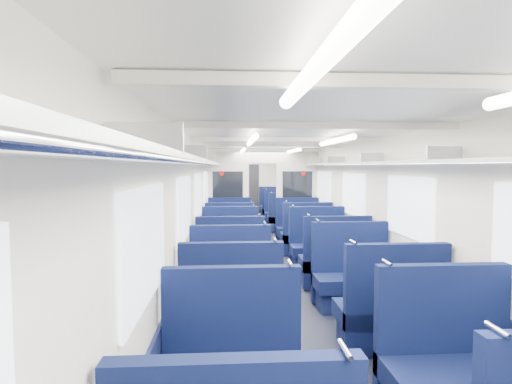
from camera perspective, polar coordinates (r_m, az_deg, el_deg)
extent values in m
cube|color=black|center=(8.13, 2.36, -10.12)|extent=(2.80, 18.00, 0.01)
cube|color=white|center=(7.91, 2.40, 6.65)|extent=(2.80, 18.00, 0.01)
cube|color=silver|center=(7.91, -7.76, -1.90)|extent=(0.02, 18.00, 2.35)
cube|color=#101738|center=(8.03, -7.61, -7.77)|extent=(0.03, 17.90, 0.70)
cube|color=silver|center=(8.20, 12.15, -1.75)|extent=(0.02, 18.00, 2.35)
cube|color=#101738|center=(8.32, 11.97, -7.42)|extent=(0.03, 17.90, 0.70)
cube|color=silver|center=(16.89, -0.90, 1.03)|extent=(2.80, 0.02, 2.35)
cube|color=#B2B5BA|center=(7.86, -6.50, 3.88)|extent=(0.34, 17.40, 0.04)
cylinder|color=silver|center=(7.86, -5.19, 3.74)|extent=(0.02, 17.40, 0.02)
cube|color=#B2B5BA|center=(1.89, -15.17, 7.20)|extent=(0.34, 0.03, 0.14)
cube|color=#B2B5BA|center=(3.87, -9.31, 5.36)|extent=(0.34, 0.03, 0.14)
cube|color=#B2B5BA|center=(5.87, -7.43, 4.76)|extent=(0.34, 0.03, 0.14)
cube|color=#B2B5BA|center=(7.86, -6.51, 4.46)|extent=(0.34, 0.03, 0.14)
cube|color=#B2B5BA|center=(9.86, -5.96, 4.28)|extent=(0.34, 0.03, 0.14)
cube|color=#B2B5BA|center=(11.86, -5.59, 4.16)|extent=(0.34, 0.03, 0.14)
cube|color=#B2B5BA|center=(13.86, -5.33, 4.08)|extent=(0.34, 0.03, 0.14)
cube|color=#B2B5BA|center=(15.86, -5.14, 4.02)|extent=(0.34, 0.03, 0.14)
cube|color=#B2B5BA|center=(8.12, 11.00, 3.83)|extent=(0.34, 17.40, 0.04)
cylinder|color=silver|center=(8.08, 9.76, 3.70)|extent=(0.02, 17.40, 0.02)
cube|color=#B2B5BA|center=(4.38, 24.54, 4.88)|extent=(0.34, 0.03, 0.14)
cube|color=#B2B5BA|center=(6.21, 15.73, 4.59)|extent=(0.34, 0.03, 0.14)
cube|color=#B2B5BA|center=(8.12, 11.01, 4.39)|extent=(0.34, 0.03, 0.14)
cube|color=#B2B5BA|center=(10.07, 8.10, 4.25)|extent=(0.34, 0.03, 0.14)
cube|color=#B2B5BA|center=(12.03, 6.13, 4.15)|extent=(0.34, 0.03, 0.14)
cube|color=#B2B5BA|center=(14.01, 4.72, 4.08)|extent=(0.34, 0.03, 0.14)
cube|color=#B2B5BA|center=(15.99, 3.66, 4.02)|extent=(0.34, 0.03, 0.14)
cube|color=white|center=(2.75, -14.94, -7.14)|extent=(0.02, 1.30, 0.75)
cube|color=white|center=(5.01, -9.85, -2.27)|extent=(0.02, 1.30, 0.75)
cube|color=white|center=(7.29, -7.95, -0.43)|extent=(0.02, 1.30, 0.75)
cube|color=white|center=(9.58, -6.96, 0.53)|extent=(0.02, 1.30, 0.75)
cube|color=white|center=(12.38, -6.24, 1.22)|extent=(0.02, 1.30, 0.75)
cube|color=white|center=(14.67, -5.86, 1.59)|extent=(0.02, 1.30, 0.75)
cube|color=white|center=(5.46, 20.37, -1.97)|extent=(0.02, 1.30, 0.75)
cube|color=white|center=(7.61, 13.27, -0.33)|extent=(0.02, 1.30, 0.75)
cube|color=white|center=(9.82, 9.34, 0.58)|extent=(0.02, 1.30, 0.75)
cube|color=white|center=(12.56, 6.44, 1.25)|extent=(0.02, 1.30, 0.75)
cube|color=white|center=(14.83, 4.86, 1.61)|extent=(0.02, 1.30, 0.75)
cube|color=silver|center=(2.07, 21.13, 14.00)|extent=(2.70, 0.06, 0.06)
cube|color=silver|center=(3.96, 8.72, 9.09)|extent=(2.70, 0.06, 0.06)
cube|color=silver|center=(5.93, 4.50, 7.28)|extent=(2.70, 0.06, 0.06)
cube|color=silver|center=(7.91, 2.40, 6.36)|extent=(2.70, 0.06, 0.06)
cube|color=silver|center=(9.90, 1.15, 5.80)|extent=(2.70, 0.06, 0.06)
cube|color=silver|center=(11.89, 0.31, 5.43)|extent=(2.70, 0.06, 0.06)
cube|color=silver|center=(13.88, -0.28, 5.17)|extent=(2.70, 0.06, 0.06)
cube|color=silver|center=(15.88, -0.72, 4.97)|extent=(2.70, 0.06, 0.06)
cylinder|color=white|center=(1.43, 8.86, 17.07)|extent=(0.07, 1.60, 0.07)
cylinder|color=white|center=(5.37, -0.59, 7.14)|extent=(0.07, 1.60, 0.07)
cylinder|color=white|center=(8.86, -1.86, 5.74)|extent=(0.07, 1.60, 0.07)
cylinder|color=white|center=(13.36, -2.51, 5.01)|extent=(0.07, 1.60, 0.07)
cylinder|color=white|center=(5.54, 10.93, 6.97)|extent=(0.07, 1.60, 0.07)
cylinder|color=white|center=(8.97, 5.22, 5.70)|extent=(0.07, 1.60, 0.07)
cylinder|color=white|center=(13.43, 2.20, 5.00)|extent=(0.07, 1.60, 0.07)
cube|color=black|center=(16.84, -0.89, 0.43)|extent=(0.75, 0.06, 2.00)
cube|color=silver|center=(10.33, -3.92, -0.59)|extent=(1.05, 0.08, 2.35)
cube|color=black|center=(10.27, -3.92, 0.64)|extent=(0.76, 0.02, 0.80)
cylinder|color=red|center=(10.26, -4.77, 2.59)|extent=(0.12, 0.01, 0.12)
cube|color=silver|center=(10.48, 5.70, -0.55)|extent=(1.05, 0.08, 2.35)
cube|color=black|center=(10.41, 5.75, 0.67)|extent=(0.76, 0.02, 0.80)
cylinder|color=red|center=(10.42, 6.58, 2.59)|extent=(0.12, 0.01, 0.12)
cube|color=silver|center=(10.35, 0.93, 4.96)|extent=(0.70, 0.08, 0.35)
cylinder|color=silver|center=(1.84, 12.22, -20.54)|extent=(0.02, 0.16, 0.02)
cylinder|color=silver|center=(2.28, 30.40, -16.10)|extent=(0.02, 0.16, 0.02)
cube|color=#0E1843|center=(3.29, -3.29, -24.77)|extent=(1.07, 0.56, 0.18)
cube|color=#0E1843|center=(3.40, -3.34, -19.62)|extent=(1.07, 0.10, 1.14)
cylinder|color=silver|center=(3.25, 4.75, -9.77)|extent=(0.02, 0.16, 0.02)
cube|color=#0E1843|center=(3.66, 25.97, -22.00)|extent=(1.07, 0.56, 0.18)
cube|color=#0E1843|center=(3.76, 24.25, -17.58)|extent=(1.07, 0.10, 1.14)
cylinder|color=silver|center=(3.40, 17.70, -9.29)|extent=(0.02, 0.16, 0.02)
cube|color=#0E1843|center=(4.64, -3.46, -16.09)|extent=(1.07, 0.56, 0.18)
cube|color=#0E1538|center=(4.72, -3.45, -18.71)|extent=(0.98, 0.45, 0.27)
cube|color=#0E1843|center=(4.35, -3.45, -14.34)|extent=(1.07, 0.10, 1.14)
cylinder|color=silver|center=(4.23, 2.69, -6.61)|extent=(0.02, 0.16, 0.02)
cube|color=#0E1843|center=(4.78, 17.72, -15.67)|extent=(1.07, 0.56, 0.18)
cube|color=#0E1538|center=(4.86, 17.66, -18.21)|extent=(0.98, 0.45, 0.27)
cube|color=#0E1843|center=(4.51, 18.87, -13.88)|extent=(1.07, 0.10, 1.14)
cylinder|color=silver|center=(4.21, 13.31, -6.75)|extent=(0.02, 0.16, 0.02)
cube|color=#0E1843|center=(5.37, -3.51, -13.33)|extent=(1.07, 0.56, 0.18)
cube|color=#0E1538|center=(5.44, -3.50, -15.64)|extent=(0.98, 0.45, 0.27)
cube|color=#0E1843|center=(5.53, -3.53, -10.43)|extent=(1.07, 0.10, 1.14)
cylinder|color=silver|center=(5.44, 1.23, -4.34)|extent=(0.02, 0.16, 0.02)
cube|color=#0E1843|center=(5.83, 13.42, -12.06)|extent=(1.07, 0.56, 0.18)
cube|color=#0E1538|center=(5.89, 13.39, -14.20)|extent=(0.98, 0.45, 0.27)
cube|color=#0E1843|center=(5.98, 12.80, -9.43)|extent=(1.07, 0.10, 1.14)
cylinder|color=silver|center=(5.77, 8.56, -3.92)|extent=(0.02, 0.16, 0.02)
cube|color=#0E1843|center=(6.71, -3.57, -9.87)|extent=(1.07, 0.56, 0.18)
cube|color=#0E1538|center=(6.77, -3.56, -11.75)|extent=(0.98, 0.45, 0.27)
cube|color=#0E1843|center=(6.44, -3.57, -8.41)|extent=(1.07, 0.10, 1.14)
cylinder|color=silver|center=(6.36, 0.49, -3.18)|extent=(0.02, 0.16, 0.02)
cube|color=#0E1843|center=(6.85, 10.66, -9.64)|extent=(1.07, 0.56, 0.18)
cube|color=#0E1538|center=(6.91, 10.63, -11.49)|extent=(0.98, 0.45, 0.27)
cube|color=#0E1843|center=(6.59, 11.18, -8.20)|extent=(1.07, 0.10, 1.14)
cylinder|color=silver|center=(6.39, 7.32, -3.17)|extent=(0.02, 0.16, 0.02)
cube|color=#0E1843|center=(7.79, -3.60, -7.98)|extent=(1.07, 0.56, 0.18)
cube|color=#0E1538|center=(7.84, -3.59, -9.61)|extent=(0.98, 0.45, 0.27)
cube|color=#0E1843|center=(7.98, -3.61, -6.08)|extent=(1.07, 0.10, 1.14)
cylinder|color=silver|center=(7.91, -0.35, -1.85)|extent=(0.02, 0.16, 0.02)
cube|color=#0E1843|center=(7.86, 8.72, -7.91)|extent=(1.07, 0.56, 0.18)
cube|color=#0E1538|center=(7.91, 8.70, -9.54)|extent=(0.98, 0.45, 0.27)
cube|color=#0E1843|center=(8.04, 8.38, -6.04)|extent=(1.07, 0.10, 1.14)
cylinder|color=silver|center=(7.88, 5.20, -1.89)|extent=(0.02, 0.16, 0.02)
cube|color=#0E1843|center=(9.07, -3.63, -6.34)|extent=(1.07, 0.56, 0.18)
cube|color=#0E1538|center=(9.11, -3.62, -7.75)|extent=(0.98, 0.45, 0.27)
cube|color=#0E1843|center=(8.80, -3.63, -5.16)|extent=(1.07, 0.10, 1.14)
cylinder|color=silver|center=(8.75, -0.68, -1.33)|extent=(0.02, 0.16, 0.02)
cube|color=#0E1843|center=(9.17, 6.86, -6.24)|extent=(1.07, 0.56, 0.18)
cube|color=#0E1538|center=(9.21, 6.85, -7.64)|extent=(0.98, 0.45, 0.27)
cube|color=#0E1843|center=(8.91, 7.15, -5.08)|extent=(1.07, 0.10, 1.14)
cylinder|color=silver|center=(8.77, 4.28, -1.33)|extent=(0.02, 0.16, 0.02)
cube|color=#0E1843|center=(10.02, -3.65, -5.39)|extent=(1.07, 0.56, 0.18)
cube|color=#0E1538|center=(10.05, -3.64, -6.67)|extent=(0.98, 0.45, 0.27)
cube|color=#0E1843|center=(10.21, -3.65, -3.95)|extent=(1.07, 0.10, 1.14)
cylinder|color=silver|center=(10.16, -1.12, -0.64)|extent=(0.02, 0.16, 0.02)
cube|color=#0E1843|center=(10.05, 5.91, -5.37)|extent=(1.07, 0.56, 0.18)
cube|color=#0E1538|center=(10.09, 5.90, -6.65)|extent=(0.98, 0.45, 0.27)
cube|color=#0E1843|center=(10.24, 5.70, -3.94)|extent=(1.07, 0.10, 1.14)
cylinder|color=silver|center=(10.12, 3.19, -0.67)|extent=(0.02, 0.16, 0.02)
cube|color=#0E1843|center=(12.24, -3.67, -3.75)|extent=(1.07, 0.56, 0.18)
cube|color=#0E1538|center=(12.27, -3.67, -4.81)|extent=(0.98, 0.45, 0.27)
cube|color=#0E1843|center=(11.99, -3.68, -2.83)|extent=(1.07, 0.10, 1.14)
cylinder|color=silver|center=(11.95, -1.52, -0.01)|extent=(0.02, 0.16, 0.02)
cube|color=#0E1843|center=(12.25, 4.13, -3.75)|extent=(1.07, 0.56, 0.18)
cube|color=#0E1538|center=(12.28, 4.13, -4.80)|extent=(0.98, 0.45, 0.27)
cube|color=#0E1843|center=(12.00, 4.29, -2.83)|extent=(1.07, 0.10, 1.14)
cylinder|color=silver|center=(11.89, 2.15, -0.03)|extent=(0.02, 0.16, 0.02)
cube|color=#0E1843|center=(13.14, -3.68, -3.24)|extent=(1.07, 0.56, 0.18)
cube|color=#0E1538|center=(13.17, -3.68, -4.23)|extent=(0.98, 0.45, 0.27)
cube|color=#0E1843|center=(13.35, -3.69, -2.18)|extent=(1.07, 0.10, 1.14)
cylinder|color=silver|center=(13.31, -1.75, 0.36)|extent=(0.02, 0.16, 0.02)
cube|color=#0E1843|center=(13.24, 3.53, -3.19)|extent=(1.07, 0.56, 0.18)
cube|color=#0E1538|center=(13.27, 3.53, -4.17)|extent=(0.98, 0.45, 0.27)
cube|color=#0E1843|center=(13.44, 3.41, -2.13)|extent=(1.07, 0.10, 1.14)
cylinder|color=silver|center=(13.34, 1.50, 0.37)|extent=(0.02, 0.16, 0.02)
cube|color=#0E1843|center=(14.48, -3.69, -2.61)|extent=(1.07, 0.56, 0.18)
cube|color=#0E1538|center=(14.50, -3.69, -3.51)|extent=(0.98, 0.45, 0.27)
cube|color=#0E1843|center=(14.23, -3.69, -1.82)|extent=(1.07, 0.10, 1.14)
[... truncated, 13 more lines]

